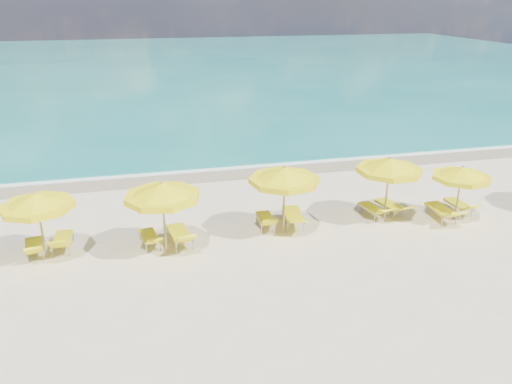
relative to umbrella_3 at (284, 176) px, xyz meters
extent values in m
plane|color=beige|center=(-0.74, -0.36, -2.18)|extent=(120.00, 120.00, 0.00)
cube|color=#15766D|center=(-0.74, 47.64, -2.18)|extent=(120.00, 80.00, 0.30)
cube|color=tan|center=(-0.74, 7.04, -2.18)|extent=(120.00, 2.60, 0.01)
cube|color=white|center=(-0.74, 7.84, -2.18)|extent=(120.00, 1.20, 0.03)
cube|color=white|center=(-6.74, 16.64, -2.18)|extent=(14.00, 0.36, 0.05)
cube|color=white|center=(7.26, 23.64, -2.18)|extent=(18.00, 0.30, 0.05)
cylinder|color=tan|center=(-8.10, -0.01, -1.06)|extent=(0.07, 0.07, 2.24)
cone|color=#FFEE0D|center=(-8.10, -0.01, -0.12)|extent=(2.31, 2.31, 0.45)
cylinder|color=#FFEE0D|center=(-8.10, -0.01, -0.33)|extent=(2.33, 2.33, 0.18)
sphere|color=tan|center=(-8.10, -0.01, 0.11)|extent=(0.10, 0.10, 0.10)
cylinder|color=tan|center=(-4.24, -0.48, -0.97)|extent=(0.08, 0.08, 2.41)
cone|color=#FFEE0D|center=(-4.24, -0.48, 0.04)|extent=(2.89, 2.89, 0.48)
cylinder|color=#FFEE0D|center=(-4.24, -0.48, -0.19)|extent=(2.91, 2.91, 0.19)
sphere|color=tan|center=(-4.24, -0.48, 0.29)|extent=(0.11, 0.11, 0.11)
cylinder|color=tan|center=(0.00, 0.00, -0.96)|extent=(0.08, 0.08, 2.45)
cone|color=#FFEE0D|center=(0.00, 0.00, 0.07)|extent=(2.92, 2.92, 0.49)
cylinder|color=#FFEE0D|center=(0.00, 0.00, -0.17)|extent=(2.94, 2.94, 0.20)
sphere|color=tan|center=(0.00, 0.00, 0.32)|extent=(0.11, 0.11, 0.11)
cylinder|color=tan|center=(4.12, 0.23, -0.98)|extent=(0.07, 0.07, 2.40)
cone|color=#FFEE0D|center=(4.12, 0.23, 0.03)|extent=(3.14, 3.14, 0.48)
cylinder|color=#FFEE0D|center=(4.12, 0.23, -0.21)|extent=(3.17, 3.17, 0.19)
sphere|color=tan|center=(4.12, 0.23, 0.27)|extent=(0.11, 0.11, 0.11)
cylinder|color=tan|center=(6.71, -0.49, -1.13)|extent=(0.07, 0.07, 2.10)
cone|color=#FFEE0D|center=(6.71, -0.49, -0.25)|extent=(2.61, 2.61, 0.42)
cylinder|color=#FFEE0D|center=(6.71, -0.49, -0.46)|extent=(2.63, 2.63, 0.17)
sphere|color=tan|center=(6.71, -0.49, -0.04)|extent=(0.09, 0.09, 0.09)
cube|color=#FFF30F|center=(-8.50, 0.36, -1.84)|extent=(0.72, 1.25, 0.07)
cube|color=#FFF30F|center=(-8.36, -0.42, -1.66)|extent=(0.60, 0.55, 0.42)
cube|color=#FFF30F|center=(-7.62, 0.59, -1.82)|extent=(0.57, 1.24, 0.08)
cube|color=#FFF30F|center=(-7.63, -0.24, -1.62)|extent=(0.56, 0.49, 0.45)
cube|color=#FFF30F|center=(-4.76, 0.16, -1.84)|extent=(0.72, 1.23, 0.07)
cube|color=#FFF30F|center=(-4.61, -0.63, -1.68)|extent=(0.60, 0.57, 0.38)
cube|color=#FFF30F|center=(-3.74, 0.04, -1.78)|extent=(0.82, 1.47, 0.09)
cube|color=#FFF30F|center=(-3.60, -0.90, -1.57)|extent=(0.70, 0.65, 0.47)
cube|color=#FFF30F|center=(-0.52, 0.62, -1.83)|extent=(0.61, 1.23, 0.07)
cube|color=#FFF30F|center=(-0.57, -0.19, -1.65)|extent=(0.56, 0.51, 0.42)
cube|color=#FFF30F|center=(0.55, 0.62, -1.77)|extent=(0.83, 1.49, 0.09)
cube|color=#FFF30F|center=(0.40, -0.37, -1.63)|extent=(0.72, 0.73, 0.35)
cube|color=#FFF30F|center=(3.75, 0.62, -1.85)|extent=(0.70, 1.22, 0.07)
cube|color=#FFF30F|center=(3.88, -0.17, -1.69)|extent=(0.59, 0.57, 0.36)
cube|color=#FFF30F|center=(4.56, 0.69, -1.82)|extent=(0.78, 1.32, 0.08)
cube|color=#FFF30F|center=(4.73, -0.17, -1.67)|extent=(0.65, 0.64, 0.36)
cube|color=#FFF30F|center=(6.20, -0.23, -1.79)|extent=(0.65, 1.38, 0.08)
cube|color=#FFF30F|center=(6.17, -1.17, -1.61)|extent=(0.63, 0.60, 0.42)
cube|color=#FFF30F|center=(7.26, 0.19, -1.84)|extent=(0.57, 1.19, 0.07)
cube|color=#FFF30F|center=(7.29, -0.61, -1.68)|extent=(0.54, 0.51, 0.37)
camera|label=1|loc=(-4.79, -15.63, 5.86)|focal=35.00mm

